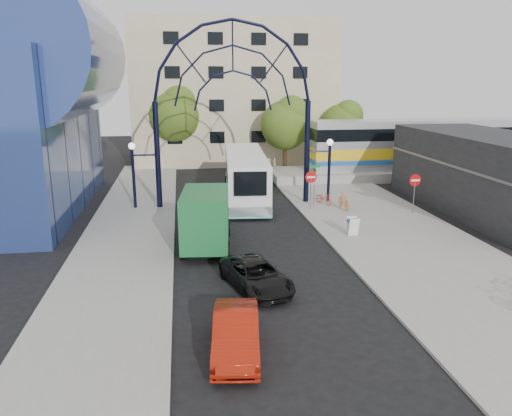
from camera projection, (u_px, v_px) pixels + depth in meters
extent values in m
plane|color=black|center=(271.00, 287.00, 20.65)|extent=(120.00, 120.00, 0.00)
cube|color=gray|center=(410.00, 246.00, 25.62)|extent=(8.00, 56.00, 0.12)
cube|color=gray|center=(125.00, 247.00, 25.44)|extent=(5.00, 50.00, 0.12)
cylinder|color=black|center=(158.00, 156.00, 32.46)|extent=(0.36, 0.36, 7.00)
cylinder|color=black|center=(307.00, 153.00, 33.90)|extent=(0.36, 0.36, 7.00)
cylinder|color=black|center=(134.00, 180.00, 32.60)|extent=(0.20, 0.20, 4.00)
cylinder|color=black|center=(329.00, 174.00, 34.51)|extent=(0.20, 0.20, 4.00)
sphere|color=white|center=(132.00, 146.00, 32.06)|extent=(0.44, 0.44, 0.44)
sphere|color=white|center=(330.00, 142.00, 33.96)|extent=(0.44, 0.44, 0.44)
cylinder|color=slate|center=(311.00, 192.00, 32.53)|extent=(0.06, 0.06, 2.20)
cylinder|color=red|center=(311.00, 177.00, 32.28)|extent=(0.80, 0.04, 0.80)
cube|color=white|center=(311.00, 177.00, 32.25)|extent=(0.55, 0.02, 0.12)
cylinder|color=slate|center=(414.00, 196.00, 31.51)|extent=(0.06, 0.06, 2.20)
cylinder|color=red|center=(415.00, 180.00, 31.26)|extent=(0.76, 0.04, 0.76)
cube|color=white|center=(415.00, 180.00, 31.23)|extent=(0.55, 0.02, 0.12)
cylinder|color=slate|center=(314.00, 186.00, 33.09)|extent=(0.05, 0.05, 2.80)
cube|color=#146626|center=(315.00, 166.00, 32.76)|extent=(0.70, 0.03, 0.18)
cube|color=#146626|center=(315.00, 170.00, 32.82)|extent=(0.03, 0.70, 0.18)
cube|color=white|center=(354.00, 227.00, 26.86)|extent=(0.55, 0.26, 0.99)
cube|color=white|center=(352.00, 226.00, 27.19)|extent=(0.55, 0.26, 0.99)
cube|color=#1E59A5|center=(353.00, 221.00, 26.95)|extent=(0.55, 0.42, 0.14)
cylinder|color=navy|center=(38.00, 52.00, 30.79)|extent=(9.00, 16.00, 9.00)
cube|color=black|center=(489.00, 174.00, 31.91)|extent=(6.00, 16.00, 5.00)
cube|color=tan|center=(231.00, 93.00, 52.71)|extent=(20.00, 12.00, 14.00)
cube|color=gray|center=(447.00, 171.00, 44.50)|extent=(32.00, 5.00, 0.80)
cube|color=#B7B7BC|center=(450.00, 143.00, 43.88)|extent=(25.00, 3.00, 4.20)
cube|color=gold|center=(449.00, 150.00, 44.03)|extent=(25.10, 3.05, 0.90)
cube|color=black|center=(451.00, 132.00, 43.63)|extent=(25.05, 3.05, 1.00)
cube|color=#1E59A5|center=(449.00, 158.00, 44.20)|extent=(25.10, 3.05, 0.35)
cylinder|color=#382314|center=(285.00, 159.00, 46.10)|extent=(0.36, 0.36, 2.52)
sphere|color=#345315|center=(285.00, 125.00, 45.33)|extent=(4.48, 4.48, 4.48)
sphere|color=#345315|center=(292.00, 113.00, 44.84)|extent=(3.08, 3.08, 3.08)
cylinder|color=#382314|center=(176.00, 153.00, 48.44)|extent=(0.36, 0.36, 2.88)
sphere|color=#345315|center=(174.00, 116.00, 47.56)|extent=(5.12, 5.12, 5.12)
sphere|color=#345315|center=(179.00, 103.00, 47.03)|extent=(3.52, 3.52, 3.52)
cylinder|color=#382314|center=(341.00, 155.00, 48.90)|extent=(0.36, 0.36, 2.34)
sphere|color=#345315|center=(342.00, 126.00, 48.19)|extent=(4.16, 4.16, 4.16)
sphere|color=#345315|center=(348.00, 115.00, 47.71)|extent=(2.86, 2.86, 2.86)
cube|color=white|center=(245.00, 174.00, 35.42)|extent=(3.57, 12.07, 3.00)
cube|color=#63DDD1|center=(245.00, 191.00, 35.73)|extent=(3.60, 12.07, 0.72)
cube|color=black|center=(245.00, 166.00, 35.26)|extent=(3.60, 11.83, 0.93)
cube|color=black|center=(250.00, 184.00, 29.46)|extent=(1.96, 0.30, 1.45)
cube|color=black|center=(242.00, 163.00, 41.15)|extent=(2.49, 0.38, 1.66)
cylinder|color=black|center=(227.00, 182.00, 39.22)|extent=(0.37, 1.01, 0.99)
cylinder|color=black|center=(259.00, 182.00, 39.40)|extent=(0.37, 1.01, 0.99)
cylinder|color=black|center=(229.00, 208.00, 31.41)|extent=(0.37, 1.01, 0.99)
cylinder|color=black|center=(269.00, 207.00, 31.58)|extent=(0.37, 1.01, 0.99)
cube|color=black|center=(208.00, 217.00, 27.40)|extent=(2.35, 2.43, 2.04)
cube|color=black|center=(209.00, 205.00, 28.37)|extent=(1.85, 0.28, 0.93)
cube|color=#19622F|center=(205.00, 217.00, 24.53)|extent=(2.65, 4.46, 2.59)
cylinder|color=black|center=(189.00, 229.00, 27.23)|extent=(0.33, 0.91, 0.89)
cylinder|color=black|center=(228.00, 228.00, 27.32)|extent=(0.33, 0.91, 0.89)
cylinder|color=black|center=(183.00, 251.00, 23.74)|extent=(0.33, 0.91, 0.89)
cylinder|color=black|center=(227.00, 250.00, 23.83)|extent=(0.33, 0.91, 0.89)
imported|color=black|center=(256.00, 275.00, 20.35)|extent=(3.00, 4.61, 1.18)
imported|color=#941709|center=(236.00, 333.00, 15.55)|extent=(1.87, 4.17, 1.33)
imported|color=red|center=(324.00, 198.00, 33.93)|extent=(1.14, 1.67, 0.83)
imported|color=orange|center=(344.00, 201.00, 32.52)|extent=(0.62, 1.86, 1.11)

